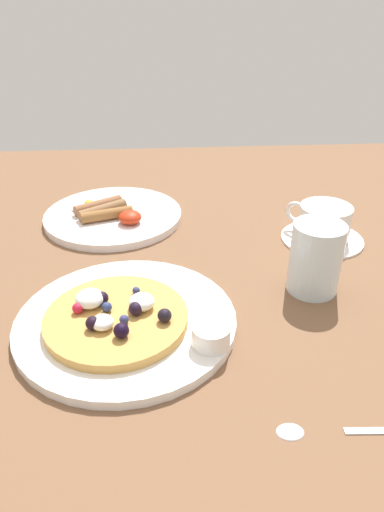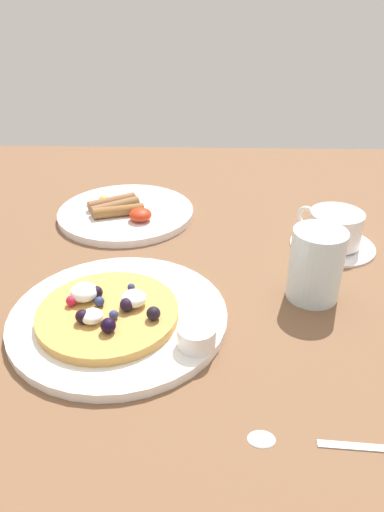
{
  "view_description": "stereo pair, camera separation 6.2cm",
  "coord_description": "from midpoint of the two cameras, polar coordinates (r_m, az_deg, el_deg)",
  "views": [
    {
      "loc": [
        -0.02,
        -0.6,
        0.39
      ],
      "look_at": [
        0.02,
        -0.0,
        0.04
      ],
      "focal_mm": 32.66,
      "sensor_mm": 36.0,
      "label": 1
    },
    {
      "loc": [
        0.04,
        -0.6,
        0.39
      ],
      "look_at": [
        0.02,
        -0.0,
        0.04
      ],
      "focal_mm": 32.66,
      "sensor_mm": 36.0,
      "label": 2
    }
  ],
  "objects": [
    {
      "name": "coffee_cup",
      "position": [
        0.82,
        13.8,
        4.18
      ],
      "size": [
        0.1,
        0.1,
        0.06
      ],
      "color": "white",
      "rests_on": "coffee_saucer"
    },
    {
      "name": "fried_breakfast",
      "position": [
        0.89,
        -12.52,
        5.39
      ],
      "size": [
        0.14,
        0.12,
        0.02
      ],
      "color": "brown",
      "rests_on": "breakfast_plate"
    },
    {
      "name": "pancake_with_berries",
      "position": [
        0.61,
        -12.23,
        -7.37
      ],
      "size": [
        0.18,
        0.18,
        0.04
      ],
      "color": "#C69247",
      "rests_on": "pancake_plate"
    },
    {
      "name": "water_glass",
      "position": [
        0.68,
        12.38,
        -0.32
      ],
      "size": [
        0.07,
        0.07,
        0.1
      ],
      "primitive_type": "cylinder",
      "color": "silver",
      "rests_on": "ground_plane"
    },
    {
      "name": "pancake_plate",
      "position": [
        0.63,
        -10.9,
        -7.9
      ],
      "size": [
        0.29,
        0.29,
        0.01
      ],
      "primitive_type": "cylinder",
      "color": "white",
      "rests_on": "ground_plane"
    },
    {
      "name": "teaspoon",
      "position": [
        0.51,
        13.56,
        -20.17
      ],
      "size": [
        0.18,
        0.02,
        0.01
      ],
      "color": "silver",
      "rests_on": "ground_plane"
    },
    {
      "name": "ground_plane",
      "position": [
        0.72,
        -4.42,
        -3.88
      ],
      "size": [
        2.05,
        1.32,
        0.03
      ],
      "primitive_type": "cube",
      "color": "brown"
    },
    {
      "name": "coffee_saucer",
      "position": [
        0.84,
        13.61,
        2.12
      ],
      "size": [
        0.14,
        0.14,
        0.01
      ],
      "primitive_type": "cylinder",
      "color": "white",
      "rests_on": "ground_plane"
    },
    {
      "name": "breakfast_plate",
      "position": [
        0.91,
        -11.56,
        4.79
      ],
      "size": [
        0.26,
        0.26,
        0.01
      ],
      "primitive_type": "cylinder",
      "color": "white",
      "rests_on": "ground_plane"
    },
    {
      "name": "syrup_ramekin",
      "position": [
        0.56,
        -0.87,
        -9.78
      ],
      "size": [
        0.05,
        0.05,
        0.03
      ],
      "color": "white",
      "rests_on": "pancake_plate"
    }
  ]
}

